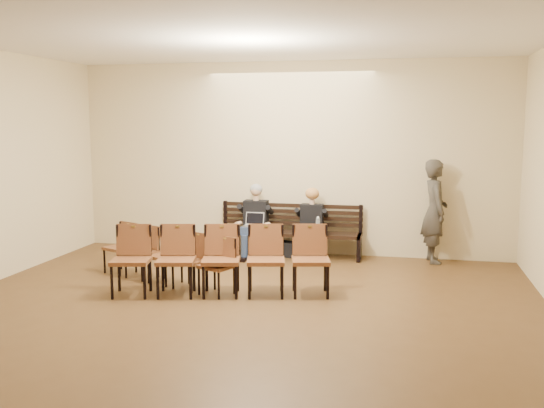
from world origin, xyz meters
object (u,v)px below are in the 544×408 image
at_px(seated_woman, 311,227).
at_px(chair_row_back, 221,261).
at_px(water_bottle, 318,230).
at_px(passerby, 435,203).
at_px(bench, 289,244).
at_px(bag, 288,249).
at_px(seated_man, 255,222).
at_px(laptop, 253,227).
at_px(chair_row_front, 165,257).

xyz_separation_m(seated_woman, chair_row_back, (-0.88, -2.50, -0.07)).
xyz_separation_m(seated_woman, water_bottle, (0.16, -0.27, 0.00)).
bearing_deg(chair_row_back, passerby, 29.57).
xyz_separation_m(bench, water_bottle, (0.58, -0.39, 0.35)).
xyz_separation_m(bag, chair_row_back, (-0.45, -2.61, 0.36)).
xyz_separation_m(seated_man, water_bottle, (1.19, -0.27, -0.06)).
height_order(laptop, chair_row_back, chair_row_back).
height_order(seated_woman, laptop, seated_woman).
distance_m(laptop, bag, 0.78).
bearing_deg(seated_man, passerby, 4.01).
distance_m(seated_woman, chair_row_front, 2.81).
bearing_deg(chair_row_front, bag, 79.66).
bearing_deg(laptop, passerby, -1.90).
height_order(laptop, chair_row_front, chair_row_front).
relative_size(bag, passerby, 0.18).
distance_m(passerby, chair_row_front, 4.66).
relative_size(bench, seated_woman, 2.28).
bearing_deg(seated_woman, bench, 163.83).
xyz_separation_m(water_bottle, passerby, (1.95, 0.49, 0.46)).
relative_size(bench, chair_row_front, 1.04).
relative_size(laptop, chair_row_back, 0.11).
bearing_deg(bag, passerby, 2.60).
distance_m(laptop, water_bottle, 1.17).
relative_size(seated_man, laptop, 3.79).
relative_size(bench, seated_man, 2.06).
bearing_deg(bag, bench, 36.92).
bearing_deg(laptop, chair_row_front, -125.26).
xyz_separation_m(laptop, chair_row_back, (0.12, -2.30, -0.08)).
bearing_deg(bench, seated_woman, -16.17).
height_order(seated_man, laptop, seated_man).
height_order(seated_man, bag, seated_man).
height_order(bag, chair_row_back, chair_row_back).
bearing_deg(chair_row_back, bag, 67.53).
height_order(laptop, bag, laptop).
height_order(bench, chair_row_front, chair_row_front).
bearing_deg(laptop, bench, 18.79).
xyz_separation_m(seated_woman, passerby, (2.11, 0.22, 0.46)).
bearing_deg(water_bottle, laptop, 176.74).
xyz_separation_m(water_bottle, chair_row_front, (-2.07, -1.80, -0.16)).
distance_m(seated_man, passerby, 3.17).
xyz_separation_m(bench, passerby, (2.53, 0.10, 0.80)).
height_order(bench, chair_row_back, chair_row_back).
bearing_deg(seated_man, chair_row_back, -86.80).
bearing_deg(bench, water_bottle, -33.89).
height_order(chair_row_front, chair_row_back, chair_row_back).
bearing_deg(chair_row_back, seated_woman, 57.86).
bearing_deg(bag, seated_woman, -13.49).
xyz_separation_m(water_bottle, chair_row_back, (-1.05, -2.24, -0.08)).
relative_size(bench, passerby, 1.26).
height_order(bench, seated_woman, seated_woman).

